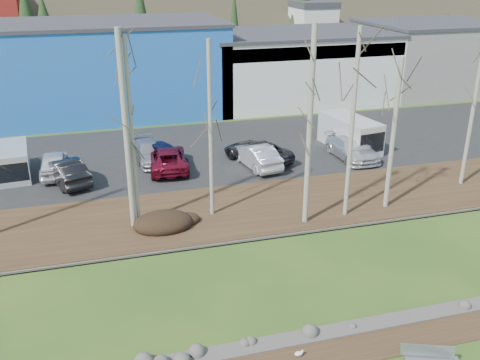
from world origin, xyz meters
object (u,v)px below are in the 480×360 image
object	(u,v)px
bench_intact	(430,359)
car_3	(149,152)
car_5	(257,156)
car_4	(164,153)
van_white	(352,134)
car_2	(168,158)
car_7	(350,149)
seagull	(299,353)
car_6	(257,151)
car_1	(66,171)
car_8	(355,148)
van_grey	(14,162)
car_0	(54,163)

from	to	relation	value
bench_intact	car_3	world-z (taller)	car_3
bench_intact	car_5	distance (m)	20.34
car_4	van_white	size ratio (longest dim) A/B	0.76
car_2	car_7	bearing A→B (deg)	177.86
seagull	car_6	xyz separation A→B (m)	(4.56, 19.46, 0.73)
car_4	car_6	size ratio (longest dim) A/B	0.81
van_white	car_7	bearing A→B (deg)	-128.55
car_1	car_2	xyz separation A→B (m)	(6.59, 0.72, -0.06)
car_6	car_8	size ratio (longest dim) A/B	1.09
van_grey	car_4	bearing A→B (deg)	-6.83
seagull	car_5	bearing A→B (deg)	77.27
seagull	car_4	xyz separation A→B (m)	(-1.83, 20.89, 0.72)
car_2	van_white	distance (m)	13.88
seagull	car_1	bearing A→B (deg)	113.64
car_6	car_7	distance (m)	6.64
bench_intact	car_0	size ratio (longest dim) A/B	0.41
car_0	car_3	xyz separation A→B (m)	(6.27, 0.80, -0.09)
bench_intact	car_4	bearing A→B (deg)	125.58
van_white	car_4	bearing A→B (deg)	167.91
car_3	car_7	bearing A→B (deg)	-20.26
car_3	car_6	size ratio (longest dim) A/B	0.92
car_6	van_white	size ratio (longest dim) A/B	0.95
car_3	van_white	bearing A→B (deg)	-12.37
car_0	car_1	world-z (taller)	car_0
car_1	car_3	size ratio (longest dim) A/B	0.99
car_0	car_1	xyz separation A→B (m)	(0.74, -1.73, -0.00)
bench_intact	car_1	bearing A→B (deg)	141.66
bench_intact	van_white	size ratio (longest dim) A/B	0.34
van_grey	car_1	bearing A→B (deg)	-38.00
car_1	car_5	xyz separation A→B (m)	(12.51, -0.55, -0.01)
van_grey	car_5	bearing A→B (deg)	-14.93
car_0	car_6	size ratio (longest dim) A/B	0.88
car_3	car_4	xyz separation A→B (m)	(0.95, -0.68, 0.02)
car_4	car_8	distance (m)	13.60
bench_intact	car_8	size ratio (longest dim) A/B	0.39
seagull	van_grey	xyz separation A→B (m)	(-11.57, 21.12, 0.97)
car_6	seagull	bearing A→B (deg)	48.85
car_2	car_8	distance (m)	13.32
car_5	car_1	bearing A→B (deg)	-11.58
car_3	van_white	xyz separation A→B (m)	(14.94, -1.40, 0.46)
car_5	car_8	xyz separation A→B (m)	(7.32, -0.19, -0.08)
car_2	car_5	world-z (taller)	car_5
car_5	car_7	bearing A→B (deg)	169.38
car_4	car_0	bearing A→B (deg)	156.76
seagull	car_8	size ratio (longest dim) A/B	0.08
car_1	van_white	bearing A→B (deg)	162.48
car_1	car_6	size ratio (longest dim) A/B	0.91
bench_intact	car_8	bearing A→B (deg)	90.73
car_0	van_grey	bearing A→B (deg)	-8.94
seagull	van_grey	size ratio (longest dim) A/B	0.08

